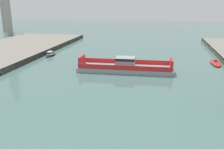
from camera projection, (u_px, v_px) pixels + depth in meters
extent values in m
cube|color=#939399|center=(125.00, 69.00, 57.95)|extent=(22.20, 6.99, 1.10)
cube|color=red|center=(127.00, 62.00, 60.53)|extent=(21.10, 0.86, 1.10)
cube|color=red|center=(124.00, 68.00, 54.75)|extent=(21.10, 0.86, 1.10)
cube|color=#939399|center=(125.00, 62.00, 57.47)|extent=(4.52, 3.58, 2.29)
cube|color=black|center=(125.00, 59.00, 57.24)|extent=(4.56, 3.62, 0.60)
cube|color=red|center=(171.00, 64.00, 55.87)|extent=(0.65, 4.37, 2.20)
cube|color=red|center=(82.00, 61.00, 59.10)|extent=(0.65, 4.37, 2.20)
ellipsoid|color=black|center=(51.00, 55.00, 74.53)|extent=(1.96, 5.52, 0.44)
cube|color=silver|center=(50.00, 53.00, 73.95)|extent=(1.27, 1.96, 1.01)
cube|color=black|center=(50.00, 53.00, 73.91)|extent=(1.31, 2.02, 0.30)
ellipsoid|color=red|center=(215.00, 63.00, 64.96)|extent=(2.39, 8.12, 0.58)
cube|color=#4C4C51|center=(216.00, 61.00, 64.80)|extent=(0.82, 0.40, 0.50)
cylinder|color=#9E998E|center=(2.00, 0.00, 129.76)|extent=(2.95, 2.95, 32.71)
cylinder|color=#9E998E|center=(6.00, 0.00, 115.11)|extent=(3.15, 3.15, 33.13)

